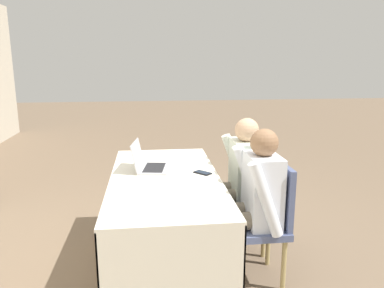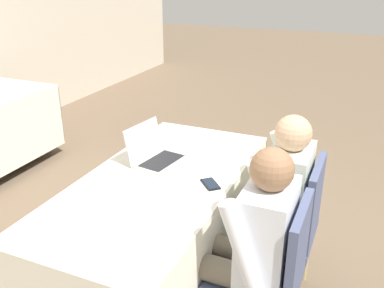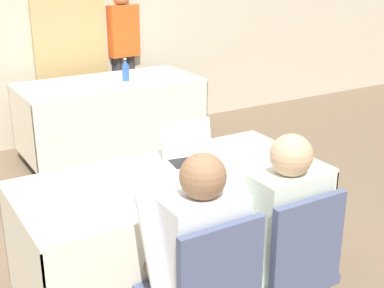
# 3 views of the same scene
# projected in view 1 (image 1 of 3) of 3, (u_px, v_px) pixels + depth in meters

# --- Properties ---
(ground_plane) EXTENTS (24.00, 24.00, 0.00)m
(ground_plane) POSITION_uv_depth(u_px,v_px,m) (166.00, 266.00, 3.02)
(ground_plane) COLOR brown
(conference_table_near) EXTENTS (1.73, 0.82, 0.76)m
(conference_table_near) POSITION_uv_depth(u_px,v_px,m) (165.00, 199.00, 2.89)
(conference_table_near) COLOR silver
(conference_table_near) RESTS_ON ground_plane
(laptop) EXTENTS (0.36, 0.32, 0.23)m
(laptop) POSITION_uv_depth(u_px,v_px,m) (149.00, 164.00, 3.01)
(laptop) COLOR #B7B7BC
(laptop) RESTS_ON conference_table_near
(cell_phone) EXTENTS (0.15, 0.14, 0.01)m
(cell_phone) POSITION_uv_depth(u_px,v_px,m) (203.00, 173.00, 2.92)
(cell_phone) COLOR black
(cell_phone) RESTS_ON conference_table_near
(paper_beside_laptop) EXTENTS (0.27, 0.33, 0.00)m
(paper_beside_laptop) POSITION_uv_depth(u_px,v_px,m) (171.00, 193.00, 2.50)
(paper_beside_laptop) COLOR white
(paper_beside_laptop) RESTS_ON conference_table_near
(chair_near_left) EXTENTS (0.44, 0.44, 0.90)m
(chair_near_left) POSITION_uv_depth(u_px,v_px,m) (264.00, 217.00, 2.76)
(chair_near_left) COLOR tan
(chair_near_left) RESTS_ON ground_plane
(chair_near_right) EXTENTS (0.44, 0.44, 0.90)m
(chair_near_right) POSITION_uv_depth(u_px,v_px,m) (248.00, 194.00, 3.22)
(chair_near_right) COLOR tan
(chair_near_right) RESTS_ON ground_plane
(person_checkered_shirt) EXTENTS (0.50, 0.52, 1.16)m
(person_checkered_shirt) POSITION_uv_depth(u_px,v_px,m) (252.00, 197.00, 2.71)
(person_checkered_shirt) COLOR #665B4C
(person_checkered_shirt) RESTS_ON ground_plane
(person_white_shirt) EXTENTS (0.50, 0.52, 1.16)m
(person_white_shirt) POSITION_uv_depth(u_px,v_px,m) (237.00, 177.00, 3.17)
(person_white_shirt) COLOR #665B4C
(person_white_shirt) RESTS_ON ground_plane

